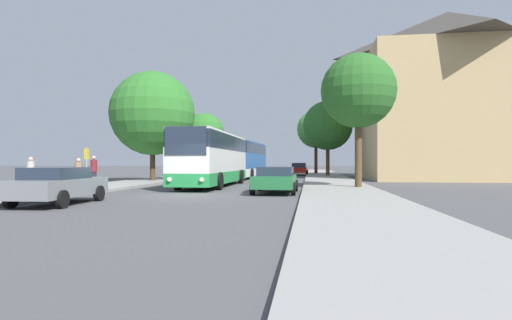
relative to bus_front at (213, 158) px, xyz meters
name	(u,v)px	position (x,y,z in m)	size (l,w,h in m)	color
ground_plane	(192,196)	(0.82, -7.39, -1.81)	(300.00, 300.00, 0.00)	#4C4C4F
sidewalk_left	(52,193)	(-6.18, -7.39, -1.74)	(4.00, 120.00, 0.15)	gray
sidewalk_right	(347,196)	(7.82, -7.39, -1.74)	(4.00, 120.00, 0.15)	gray
building_right_background	(448,95)	(18.92, 13.68, 5.95)	(14.91, 13.57, 15.52)	tan
bus_front	(213,158)	(0.00, 0.00, 0.00)	(2.74, 11.66, 3.39)	#238942
bus_middle	(245,159)	(-0.10, 13.68, 0.04)	(3.02, 11.61, 3.47)	silver
parked_car_left_curb	(58,185)	(-2.98, -11.67, -1.08)	(2.18, 4.30, 1.36)	slate
parked_car_right_near	(276,179)	(4.50, -5.19, -1.10)	(2.16, 4.39, 1.32)	#236B38
parked_car_right_far	(299,169)	(4.95, 23.41, -1.04)	(2.17, 4.62, 1.48)	red
bus_stop_sign	(87,163)	(-6.01, -4.66, -0.28)	(0.08, 0.45, 2.21)	gray
pedestrian_waiting_near	(78,174)	(-5.40, -6.45, -0.85)	(0.36, 0.36, 1.61)	#23232D
pedestrian_waiting_far	(94,171)	(-6.11, -3.76, -0.77)	(0.36, 0.36, 1.77)	#23232D
pedestrian_walking_back	(31,174)	(-7.43, -7.25, -0.82)	(0.36, 0.36, 1.67)	#23232D
tree_left_near	(204,134)	(-5.73, 19.11, 3.02)	(4.61, 4.61, 7.01)	brown
tree_left_far	(153,114)	(-5.97, 4.56, 3.55)	(6.55, 6.55, 8.49)	#47331E
tree_right_near	(358,91)	(8.96, -1.88, 3.81)	(4.26, 4.26, 7.63)	#513D23
tree_right_mid	(316,129)	(7.00, 25.54, 3.91)	(4.76, 4.76, 7.97)	#47331E
tree_right_far	(328,126)	(8.13, 18.24, 3.69)	(5.31, 5.31, 8.02)	#513D23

